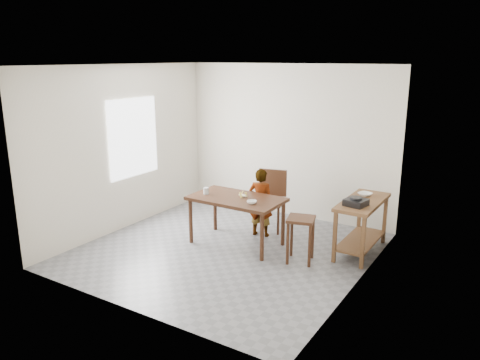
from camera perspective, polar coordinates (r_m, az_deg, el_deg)
The scene contains 17 objects.
floor at distance 7.10m, azimuth -1.72°, elevation -8.69°, with size 4.00×4.00×0.04m, color slate.
ceiling at distance 6.51m, azimuth -1.91°, elevation 14.01°, with size 4.00×4.00×0.04m, color white.
wall_back at distance 8.40m, azimuth 5.86°, elevation 4.72°, with size 4.00×0.04×2.70m, color beige.
wall_front at distance 5.17m, azimuth -14.31°, elevation -2.08°, with size 4.00×0.04×2.70m, color beige.
wall_left at distance 7.95m, azimuth -14.06°, elevation 3.78°, with size 0.04×4.00×2.70m, color beige.
wall_right at distance 5.83m, azimuth 14.96°, elevation -0.21°, with size 0.04×4.00×2.70m, color beige.
window_pane at distance 8.03m, azimuth -12.86°, elevation 5.04°, with size 0.02×1.10×1.30m, color white.
dining_table at distance 7.19m, azimuth -0.42°, elevation -5.00°, with size 1.40×0.80×0.75m, color #371D10, non-canonical shape.
prep_counter at distance 7.11m, azimuth 14.55°, elevation -5.50°, with size 0.50×1.20×0.80m, color brown, non-canonical shape.
child at distance 7.48m, azimuth 2.54°, elevation -2.76°, with size 0.41×0.27×1.11m, color silver.
dining_chair at distance 7.77m, azimuth 3.60°, elevation -2.58°, with size 0.47×0.47×0.98m, color #371D10, non-canonical shape.
stool at distance 6.66m, azimuth 7.37°, elevation -7.22°, with size 0.37×0.37×0.65m, color #371D10, non-canonical shape.
glass_tumbler at distance 7.25m, azimuth -4.16°, elevation -1.32°, with size 0.08×0.08×0.10m, color silver.
small_bowl at distance 6.77m, azimuth 1.44°, elevation -2.71°, with size 0.14×0.14×0.05m, color white.
banana at distance 7.08m, azimuth 0.35°, elevation -1.85°, with size 0.17×0.12×0.06m, color #EDD157, non-canonical shape.
serving_bowl at distance 7.21m, azimuth 15.00°, elevation -1.70°, with size 0.20×0.20×0.05m, color white.
gas_burner at distance 6.71m, azimuth 13.95°, elevation -2.65°, with size 0.28×0.28×0.09m, color black.
Camera 1 is at (3.61, -5.42, 2.81)m, focal length 35.00 mm.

